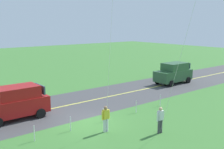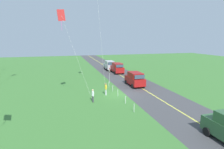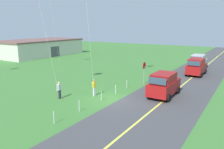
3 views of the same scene
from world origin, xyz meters
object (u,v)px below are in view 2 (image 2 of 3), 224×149
kite_red_low (62,17)px  car_suv_foreground (135,79)px  stop_sign (109,73)px  car_parked_east_near (117,68)px  person_adult_near (93,95)px  car_parked_east_far (109,65)px  person_adult_companion (106,89)px

kite_red_low → car_suv_foreground: bearing=-65.1°
stop_sign → kite_red_low: bearing=137.3°
car_parked_east_near → person_adult_near: (-17.17, 8.34, -0.29)m
car_parked_east_far → car_suv_foreground: bearing=-179.7°
stop_sign → kite_red_low: (-8.13, 7.50, 7.97)m
kite_red_low → car_parked_east_far: bearing=-27.4°
stop_sign → person_adult_near: bearing=153.7°
kite_red_low → car_parked_east_near: bearing=-34.9°
person_adult_near → kite_red_low: kite_red_low is taller
kite_red_low → person_adult_near: bearing=-103.3°
car_suv_foreground → person_adult_near: 9.72m
car_parked_east_near → person_adult_near: bearing=154.1°
car_parked_east_far → person_adult_near: 22.93m
person_adult_near → car_parked_east_far: bearing=157.9°
car_parked_east_near → stop_sign: (-8.30, 3.96, 0.65)m
car_parked_east_near → stop_sign: stop_sign is taller
car_parked_east_near → stop_sign: 9.21m
car_parked_east_far → stop_sign: size_ratio=1.72×
person_adult_near → person_adult_companion: size_ratio=1.00×
car_suv_foreground → kite_red_low: (-5.07, 10.91, 8.62)m
car_parked_east_far → stop_sign: (-12.72, 3.33, 0.65)m
car_suv_foreground → kite_red_low: 14.80m
car_suv_foreground → car_parked_east_far: bearing=0.3°
car_suv_foreground → stop_sign: size_ratio=1.72×
car_parked_east_far → kite_red_low: kite_red_low is taller
car_parked_east_near → stop_sign: size_ratio=1.72×
car_parked_east_near → car_parked_east_far: same height
car_suv_foreground → person_adult_companion: 6.59m
person_adult_companion → kite_red_low: kite_red_low is taller
person_adult_near → kite_red_low: 9.47m
car_suv_foreground → person_adult_companion: size_ratio=2.75×
car_suv_foreground → person_adult_companion: car_suv_foreground is taller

